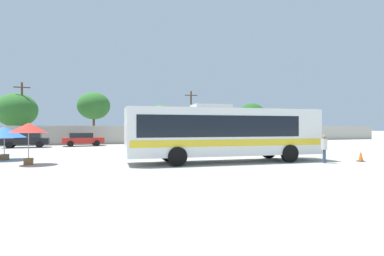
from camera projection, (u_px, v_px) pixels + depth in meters
ground_plane at (181, 150)px, 28.48m from camera, size 300.00×300.00×0.00m
perimeter_wall at (150, 135)px, 39.69m from camera, size 80.00×0.30×2.25m
coach_bus_white_yellow at (223, 131)px, 18.32m from camera, size 11.89×3.73×3.41m
attendant_by_bus_door at (324, 147)px, 17.81m from camera, size 0.45×0.45×1.61m
vendor_umbrella_near_gate_red at (29, 129)px, 16.96m from camera, size 1.95×1.95×2.32m
vendor_umbrella_secondary_blue at (4, 132)px, 19.44m from camera, size 2.55×2.55×2.13m
parked_car_leftmost_black at (26, 140)px, 31.32m from camera, size 4.30×2.01×1.48m
parked_car_second_red at (82, 139)px, 33.85m from camera, size 4.45×2.21×1.45m
utility_pole_near at (22, 112)px, 36.96m from camera, size 1.80×0.27×7.48m
utility_pole_far at (191, 115)px, 43.84m from camera, size 1.77×0.56×7.24m
roadside_tree_left at (16, 110)px, 37.53m from camera, size 4.87×4.87×6.23m
roadside_tree_midleft at (94, 106)px, 41.44m from camera, size 4.32×4.32×6.81m
roadside_tree_midright at (161, 115)px, 44.33m from camera, size 3.44×3.44×5.31m
roadside_tree_right at (252, 115)px, 47.79m from camera, size 4.35×4.35×5.79m
traffic_cone_on_apron at (361, 156)px, 18.63m from camera, size 0.36×0.36×0.64m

